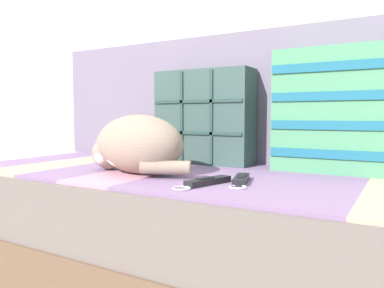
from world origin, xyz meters
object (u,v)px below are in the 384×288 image
at_px(sleeping_cat, 135,146).
at_px(game_remote_near, 241,180).
at_px(throw_pillow_quilted, 204,117).
at_px(throw_pillow_striped, 332,111).
at_px(couch, 181,223).
at_px(game_remote_far, 206,182).

relative_size(sleeping_cat, game_remote_near, 2.19).
bearing_deg(throw_pillow_quilted, sleeping_cat, -102.70).
bearing_deg(throw_pillow_striped, couch, -157.35).
bearing_deg(throw_pillow_striped, throw_pillow_quilted, 179.94).
bearing_deg(sleeping_cat, throw_pillow_striped, 31.37).
bearing_deg(game_remote_far, game_remote_near, 49.41).
distance_m(throw_pillow_striped, game_remote_far, 0.53).
xyz_separation_m(couch, throw_pillow_quilted, (-0.01, 0.20, 0.38)).
bearing_deg(game_remote_near, throw_pillow_striped, 61.00).
height_order(couch, game_remote_far, game_remote_far).
xyz_separation_m(throw_pillow_quilted, throw_pillow_striped, (0.49, -0.00, 0.02)).
xyz_separation_m(throw_pillow_quilted, game_remote_far, (0.23, -0.42, -0.18)).
height_order(throw_pillow_striped, game_remote_far, throw_pillow_striped).
height_order(throw_pillow_striped, sleeping_cat, throw_pillow_striped).
height_order(couch, game_remote_near, game_remote_near).
xyz_separation_m(couch, sleeping_cat, (-0.09, -0.15, 0.29)).
relative_size(throw_pillow_striped, game_remote_far, 2.05).
bearing_deg(throw_pillow_quilted, throw_pillow_striped, -0.06).
relative_size(sleeping_cat, game_remote_far, 2.05).
xyz_separation_m(sleeping_cat, game_remote_near, (0.38, 0.01, -0.08)).
relative_size(game_remote_near, game_remote_far, 0.94).
bearing_deg(couch, game_remote_far, -45.37).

